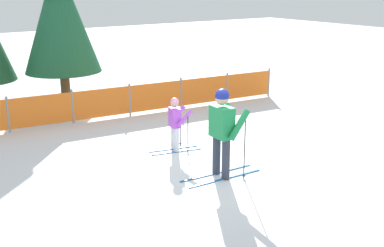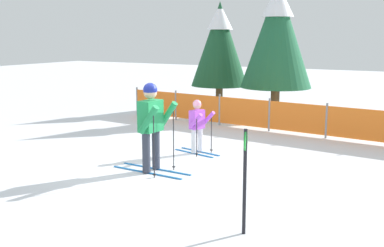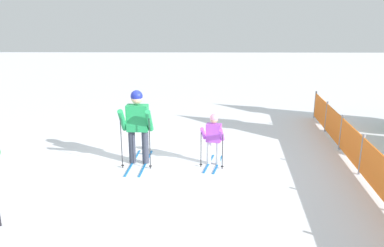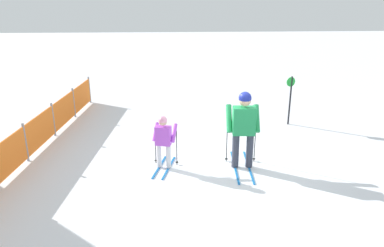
{
  "view_description": "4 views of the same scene",
  "coord_description": "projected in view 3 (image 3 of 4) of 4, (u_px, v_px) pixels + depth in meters",
  "views": [
    {
      "loc": [
        -5.6,
        -7.23,
        3.74
      ],
      "look_at": [
        0.08,
        0.99,
        0.75
      ],
      "focal_mm": 45.0,
      "sensor_mm": 36.0,
      "label": 1
    },
    {
      "loc": [
        5.2,
        -7.98,
        2.7
      ],
      "look_at": [
        0.15,
        0.95,
        0.8
      ],
      "focal_mm": 45.0,
      "sensor_mm": 36.0,
      "label": 2
    },
    {
      "loc": [
        8.29,
        1.11,
        3.37
      ],
      "look_at": [
        -0.38,
        0.99,
        0.92
      ],
      "focal_mm": 35.0,
      "sensor_mm": 36.0,
      "label": 3
    },
    {
      "loc": [
        -7.77,
        1.28,
        3.81
      ],
      "look_at": [
        0.25,
        0.85,
        0.96
      ],
      "focal_mm": 35.0,
      "sensor_mm": 36.0,
      "label": 4
    }
  ],
  "objects": [
    {
      "name": "skier_adult",
      "position": [
        137.0,
        121.0,
        8.7
      ],
      "size": [
        1.7,
        0.77,
        1.78
      ],
      "rotation": [
        0.0,
        0.0,
        -0.05
      ],
      "color": "#1966B2",
      "rests_on": "ground_plane"
    },
    {
      "name": "ground_plane",
      "position": [
        150.0,
        165.0,
        8.91
      ],
      "size": [
        60.0,
        60.0,
        0.0
      ],
      "primitive_type": "plane",
      "color": "white"
    },
    {
      "name": "skier_child",
      "position": [
        214.0,
        135.0,
        8.71
      ],
      "size": [
        1.2,
        0.6,
        1.24
      ],
      "rotation": [
        0.0,
        0.0,
        -0.24
      ],
      "color": "#1966B2",
      "rests_on": "ground_plane"
    },
    {
      "name": "safety_fence",
      "position": [
        362.0,
        154.0,
        8.23
      ],
      "size": [
        9.93,
        1.02,
        0.94
      ],
      "rotation": [
        0.0,
        0.0,
        -0.1
      ],
      "color": "gray",
      "rests_on": "ground_plane"
    }
  ]
}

